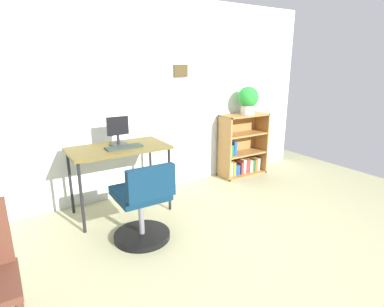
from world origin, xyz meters
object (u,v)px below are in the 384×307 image
bookshelf_low (241,148)px  desk (119,153)px  potted_plant_on_shelf (248,99)px  keyboard (124,147)px  office_chair (143,207)px  monitor (118,132)px

bookshelf_low → desk: bearing=-172.5°
bookshelf_low → potted_plant_on_shelf: potted_plant_on_shelf is taller
keyboard → office_chair: bearing=-96.9°
monitor → bookshelf_low: size_ratio=0.34×
potted_plant_on_shelf → monitor: bearing=-176.5°
office_chair → monitor: bearing=84.6°
monitor → potted_plant_on_shelf: 1.93m
keyboard → office_chair: (-0.07, -0.61, -0.41)m
bookshelf_low → potted_plant_on_shelf: size_ratio=2.33×
monitor → potted_plant_on_shelf: size_ratio=0.80×
monitor → keyboard: monitor is taller
monitor → office_chair: bearing=-95.4°
monitor → office_chair: monitor is taller
keyboard → office_chair: 0.74m
office_chair → keyboard: bearing=83.1°
bookshelf_low → potted_plant_on_shelf: (0.04, -0.05, 0.71)m
keyboard → bookshelf_low: (1.87, 0.32, -0.36)m
desk → bookshelf_low: bearing=7.5°
office_chair → potted_plant_on_shelf: size_ratio=2.02×
monitor → desk: bearing=-113.0°
keyboard → potted_plant_on_shelf: potted_plant_on_shelf is taller
keyboard → bookshelf_low: size_ratio=0.42×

